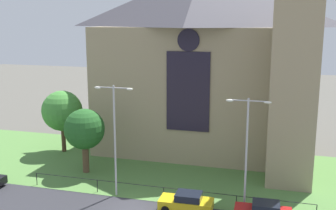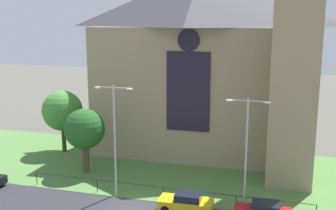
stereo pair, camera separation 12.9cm
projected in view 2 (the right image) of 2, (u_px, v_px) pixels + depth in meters
ground at (166, 167)px, 42.05m from camera, size 160.00×160.00×0.00m
grass_verge at (160, 174)px, 40.16m from camera, size 120.00×20.00×0.01m
church_building at (206, 61)px, 45.48m from camera, size 23.20×16.20×26.00m
iron_railing at (163, 189)px, 34.27m from camera, size 24.15×0.07×1.13m
tree_left_far at (62, 111)px, 46.27m from camera, size 4.53×4.53×7.00m
tree_left_near at (85, 129)px, 39.96m from camera, size 3.95×3.95×6.35m
streetlamp_near at (114, 128)px, 34.29m from camera, size 3.37×0.26×9.53m
streetlamp_far at (247, 141)px, 31.43m from camera, size 3.37×0.26×9.02m
parked_car_yellow at (186, 202)px, 32.35m from camera, size 4.26×2.14×1.51m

